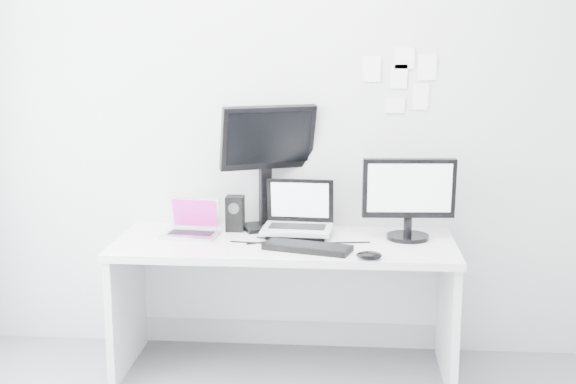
# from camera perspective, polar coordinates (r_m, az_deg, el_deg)

# --- Properties ---
(back_wall) EXTENTS (3.60, 0.00, 3.60)m
(back_wall) POSITION_cam_1_polar(r_m,az_deg,el_deg) (4.27, 0.13, 5.60)
(back_wall) COLOR #B4B7B9
(back_wall) RESTS_ON ground
(desk) EXTENTS (1.80, 0.70, 0.73)m
(desk) POSITION_cam_1_polar(r_m,az_deg,el_deg) (4.15, -0.26, -8.57)
(desk) COLOR white
(desk) RESTS_ON ground
(macbook) EXTENTS (0.31, 0.25, 0.22)m
(macbook) POSITION_cam_1_polar(r_m,az_deg,el_deg) (4.13, -7.34, -1.89)
(macbook) COLOR #B3B3B7
(macbook) RESTS_ON desk
(speaker) EXTENTS (0.11, 0.11, 0.20)m
(speaker) POSITION_cam_1_polar(r_m,az_deg,el_deg) (4.25, -3.98, -1.61)
(speaker) COLOR black
(speaker) RESTS_ON desk
(dell_laptop) EXTENTS (0.39, 0.31, 0.31)m
(dell_laptop) POSITION_cam_1_polar(r_m,az_deg,el_deg) (4.09, 0.69, -1.27)
(dell_laptop) COLOR silver
(dell_laptop) RESTS_ON desk
(rear_monitor) EXTENTS (0.56, 0.39, 0.72)m
(rear_monitor) POSITION_cam_1_polar(r_m,az_deg,el_deg) (4.23, -1.58, 1.98)
(rear_monitor) COLOR black
(rear_monitor) RESTS_ON desk
(samsung_monitor) EXTENTS (0.51, 0.26, 0.45)m
(samsung_monitor) POSITION_cam_1_polar(r_m,az_deg,el_deg) (4.08, 9.04, -0.42)
(samsung_monitor) COLOR black
(samsung_monitor) RESTS_ON desk
(keyboard) EXTENTS (0.47, 0.28, 0.03)m
(keyboard) POSITION_cam_1_polar(r_m,az_deg,el_deg) (3.86, 1.46, -4.17)
(keyboard) COLOR black
(keyboard) RESTS_ON desk
(mouse) EXTENTS (0.13, 0.09, 0.04)m
(mouse) POSITION_cam_1_polar(r_m,az_deg,el_deg) (3.73, 6.09, -4.73)
(mouse) COLOR black
(mouse) RESTS_ON desk
(wall_note_0) EXTENTS (0.10, 0.00, 0.14)m
(wall_note_0) POSITION_cam_1_polar(r_m,az_deg,el_deg) (4.23, 6.28, 9.15)
(wall_note_0) COLOR white
(wall_note_0) RESTS_ON back_wall
(wall_note_1) EXTENTS (0.09, 0.00, 0.13)m
(wall_note_1) POSITION_cam_1_polar(r_m,az_deg,el_deg) (4.24, 8.32, 8.56)
(wall_note_1) COLOR white
(wall_note_1) RESTS_ON back_wall
(wall_note_2) EXTENTS (0.10, 0.00, 0.14)m
(wall_note_2) POSITION_cam_1_polar(r_m,az_deg,el_deg) (4.25, 10.38, 9.17)
(wall_note_2) COLOR white
(wall_note_2) RESTS_ON back_wall
(wall_note_3) EXTENTS (0.11, 0.00, 0.08)m
(wall_note_3) POSITION_cam_1_polar(r_m,az_deg,el_deg) (4.25, 7.99, 6.41)
(wall_note_3) COLOR white
(wall_note_3) RESTS_ON back_wall
(wall_note_4) EXTENTS (0.11, 0.00, 0.12)m
(wall_note_4) POSITION_cam_1_polar(r_m,az_deg,el_deg) (4.24, 8.73, 9.88)
(wall_note_4) COLOR white
(wall_note_4) RESTS_ON back_wall
(wall_note_5) EXTENTS (0.09, 0.00, 0.14)m
(wall_note_5) POSITION_cam_1_polar(r_m,az_deg,el_deg) (4.26, 9.89, 7.06)
(wall_note_5) COLOR white
(wall_note_5) RESTS_ON back_wall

